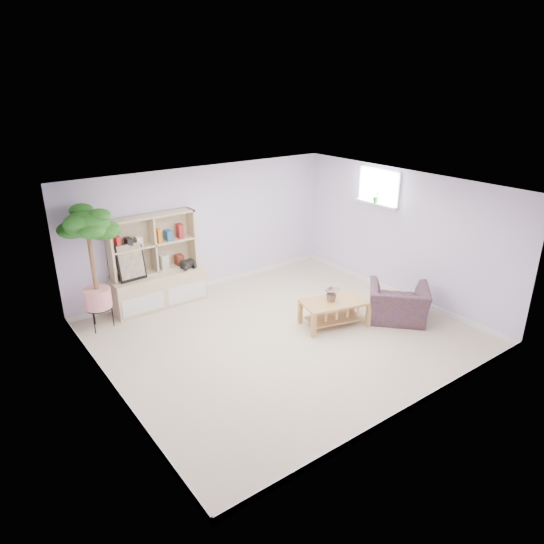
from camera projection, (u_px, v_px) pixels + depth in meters
floor at (283, 335)px, 7.90m from camera, size 5.50×5.00×0.01m
ceiling at (284, 189)px, 7.01m from camera, size 5.50×5.00×0.01m
walls at (283, 266)px, 7.45m from camera, size 5.51×5.01×2.40m
baseboard at (283, 332)px, 7.88m from camera, size 5.50×5.00×0.10m
window at (379, 187)px, 9.11m from camera, size 0.10×0.98×0.68m
window_sill at (376, 204)px, 9.19m from camera, size 0.14×1.00×0.04m
storage_unit at (157, 262)px, 8.64m from camera, size 1.69×0.57×1.69m
poster at (131, 262)px, 8.30m from camera, size 0.49×0.14×0.66m
toy_truck at (188, 264)px, 8.90m from camera, size 0.34×0.25×0.18m
coffee_table at (334, 313)px, 8.14m from camera, size 1.20×0.85×0.44m
table_plant at (332, 293)px, 8.01m from camera, size 0.35×0.34×0.30m
floor_tree at (93, 270)px, 7.74m from camera, size 0.96×0.96×2.09m
armchair at (398, 301)px, 8.25m from camera, size 1.29×1.30×0.73m
sill_plant at (376, 196)px, 9.14m from camera, size 0.16×0.14×0.24m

